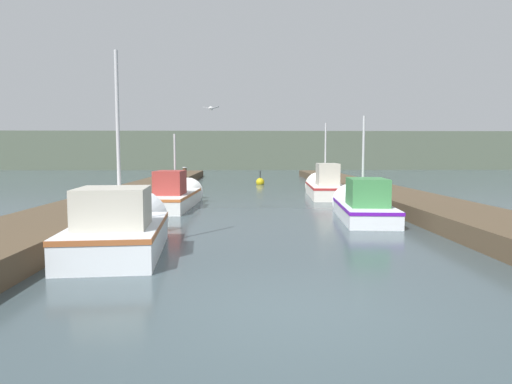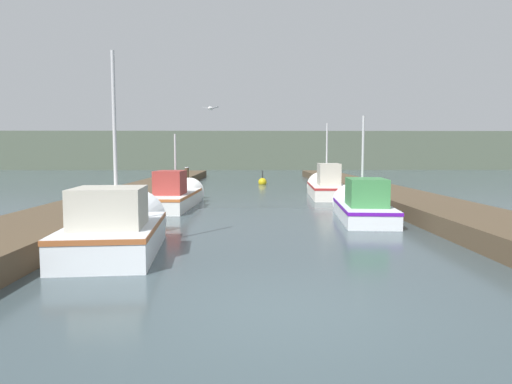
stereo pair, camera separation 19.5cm
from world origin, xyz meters
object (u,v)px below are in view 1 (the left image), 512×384
fishing_boat_0 (122,228)px  seagull_lead (211,108)px  fishing_boat_2 (177,195)px  channel_buoy (260,182)px  mooring_piling_1 (185,177)px  fishing_boat_1 (361,205)px  fishing_boat_3 (324,186)px

fishing_boat_0 → seagull_lead: (1.62, 5.36, 3.16)m
fishing_boat_2 → channel_buoy: 12.84m
channel_buoy → mooring_piling_1: bearing=-152.0°
fishing_boat_2 → seagull_lead: 4.64m
fishing_boat_1 → seagull_lead: bearing=178.4°
mooring_piling_1 → channel_buoy: bearing=28.0°
fishing_boat_1 → channel_buoy: size_ratio=4.89×
fishing_boat_0 → fishing_boat_3: size_ratio=0.81×
fishing_boat_1 → fishing_boat_3: 7.63m
fishing_boat_1 → mooring_piling_1: fishing_boat_1 is taller
mooring_piling_1 → seagull_lead: (2.55, -12.66, 3.00)m
fishing_boat_3 → seagull_lead: 9.26m
seagull_lead → fishing_boat_2: bearing=136.9°
fishing_boat_0 → fishing_boat_3: fishing_boat_0 is taller
mooring_piling_1 → fishing_boat_1: bearing=-60.3°
fishing_boat_0 → fishing_boat_2: (-0.01, 8.30, -0.05)m
mooring_piling_1 → channel_buoy: 5.40m
fishing_boat_3 → channel_buoy: bearing=113.2°
fishing_boat_2 → fishing_boat_3: bearing=33.9°
mooring_piling_1 → channel_buoy: (4.75, 2.52, -0.47)m
mooring_piling_1 → fishing_boat_2: bearing=-84.6°
fishing_boat_0 → fishing_boat_1: 8.16m
fishing_boat_2 → seagull_lead: seagull_lead is taller
fishing_boat_0 → fishing_boat_2: bearing=85.0°
fishing_boat_1 → seagull_lead: (-5.00, 0.59, 3.21)m
fishing_boat_0 → channel_buoy: 20.90m
mooring_piling_1 → seagull_lead: seagull_lead is taller
fishing_boat_3 → seagull_lead: size_ratio=10.64×
fishing_boat_0 → seagull_lead: size_ratio=8.67×
fishing_boat_3 → seagull_lead: (-5.12, -7.04, 3.16)m
channel_buoy → fishing_boat_1: bearing=-79.9°
fishing_boat_3 → mooring_piling_1: fishing_boat_3 is taller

